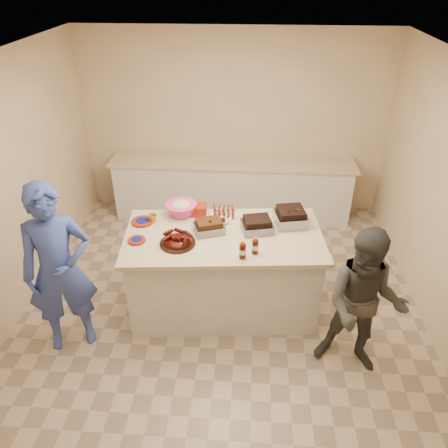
# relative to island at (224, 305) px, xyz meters

# --- Properties ---
(room) EXTENTS (4.50, 5.00, 2.70)m
(room) POSITION_rel_island_xyz_m (-0.02, -0.06, 0.00)
(room) COLOR beige
(room) RESTS_ON ground
(back_counter) EXTENTS (3.60, 0.64, 0.90)m
(back_counter) POSITION_rel_island_xyz_m (-0.02, 2.14, 0.45)
(back_counter) COLOR silver
(back_counter) RESTS_ON ground
(island) EXTENTS (2.16, 1.27, 0.98)m
(island) POSITION_rel_island_xyz_m (0.00, 0.00, 0.00)
(island) COLOR silver
(island) RESTS_ON ground
(rib_platter) EXTENTS (0.48, 0.48, 0.15)m
(rib_platter) POSITION_rel_island_xyz_m (-0.45, -0.21, 0.98)
(rib_platter) COLOR #3D0803
(rib_platter) RESTS_ON island
(pulled_pork_tray) EXTENTS (0.36, 0.31, 0.09)m
(pulled_pork_tray) POSITION_rel_island_xyz_m (-0.16, 0.04, 0.98)
(pulled_pork_tray) COLOR #47230F
(pulled_pork_tray) RESTS_ON island
(brisket_tray) EXTENTS (0.37, 0.33, 0.09)m
(brisket_tray) POSITION_rel_island_xyz_m (0.35, 0.10, 0.98)
(brisket_tray) COLOR black
(brisket_tray) RESTS_ON island
(roasting_pan) EXTENTS (0.38, 0.38, 0.13)m
(roasting_pan) POSITION_rel_island_xyz_m (0.71, 0.26, 0.98)
(roasting_pan) COLOR gray
(roasting_pan) RESTS_ON island
(coleslaw_bowl) EXTENTS (0.38, 0.38, 0.24)m
(coleslaw_bowl) POSITION_rel_island_xyz_m (-0.50, 0.37, 0.98)
(coleslaw_bowl) COLOR #D83588
(coleslaw_bowl) RESTS_ON island
(sausage_plate) EXTENTS (0.32, 0.32, 0.05)m
(sausage_plate) POSITION_rel_island_xyz_m (-0.03, 0.40, 0.98)
(sausage_plate) COLOR silver
(sausage_plate) RESTS_ON island
(mac_cheese_dish) EXTENTS (0.33, 0.26, 0.08)m
(mac_cheese_dish) POSITION_rel_island_xyz_m (0.68, 0.37, 0.98)
(mac_cheese_dish) COLOR orange
(mac_cheese_dish) RESTS_ON island
(bbq_bottle_a) EXTENTS (0.07, 0.07, 0.19)m
(bbq_bottle_a) POSITION_rel_island_xyz_m (0.21, -0.40, 0.98)
(bbq_bottle_a) COLOR #380C03
(bbq_bottle_a) RESTS_ON island
(bbq_bottle_b) EXTENTS (0.07, 0.07, 0.18)m
(bbq_bottle_b) POSITION_rel_island_xyz_m (0.33, -0.31, 0.98)
(bbq_bottle_b) COLOR #380C03
(bbq_bottle_b) RESTS_ON island
(mustard_bottle) EXTENTS (0.05, 0.05, 0.13)m
(mustard_bottle) POSITION_rel_island_xyz_m (-0.11, 0.02, 0.98)
(mustard_bottle) COLOR #F5A900
(mustard_bottle) RESTS_ON island
(sauce_bowl) EXTENTS (0.14, 0.06, 0.14)m
(sauce_bowl) POSITION_rel_island_xyz_m (-0.03, 0.23, 0.98)
(sauce_bowl) COLOR silver
(sauce_bowl) RESTS_ON island
(plate_stack_large) EXTENTS (0.25, 0.25, 0.03)m
(plate_stack_large) POSITION_rel_island_xyz_m (-0.90, 0.18, 0.98)
(plate_stack_large) COLOR maroon
(plate_stack_large) RESTS_ON island
(plate_stack_small) EXTENTS (0.19, 0.19, 0.02)m
(plate_stack_small) POSITION_rel_island_xyz_m (-0.88, -0.19, 0.98)
(plate_stack_small) COLOR maroon
(plate_stack_small) RESTS_ON island
(plastic_cup) EXTENTS (0.11, 0.10, 0.10)m
(plastic_cup) POSITION_rel_island_xyz_m (-0.79, 0.20, 0.98)
(plastic_cup) COLOR #A96918
(plastic_cup) RESTS_ON island
(basket_stack) EXTENTS (0.23, 0.17, 0.11)m
(basket_stack) POSITION_rel_island_xyz_m (-0.33, 0.41, 0.98)
(basket_stack) COLOR maroon
(basket_stack) RESTS_ON island
(guest_blue) EXTENTS (1.32, 1.94, 0.44)m
(guest_blue) POSITION_rel_island_xyz_m (-1.53, -0.63, 0.00)
(guest_blue) COLOR #384FAF
(guest_blue) RESTS_ON ground
(guest_gray) EXTENTS (1.11, 1.68, 0.58)m
(guest_gray) POSITION_rel_island_xyz_m (1.33, -0.75, 0.00)
(guest_gray) COLOR #44423D
(guest_gray) RESTS_ON ground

